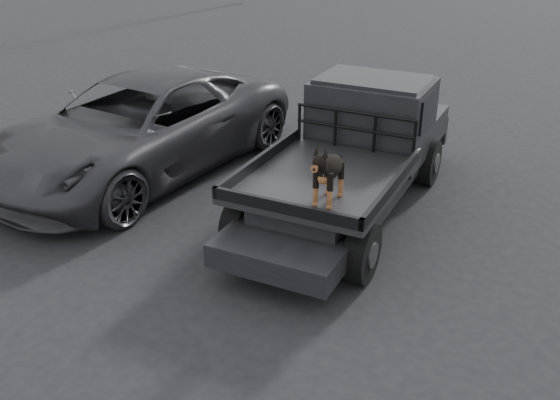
% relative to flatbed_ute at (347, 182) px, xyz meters
% --- Properties ---
extents(ground, '(120.00, 120.00, 0.00)m').
position_rel_flatbed_ute_xyz_m(ground, '(0.46, -1.90, -0.46)').
color(ground, black).
rests_on(ground, ground).
extents(flatbed_ute, '(2.00, 5.40, 0.92)m').
position_rel_flatbed_ute_xyz_m(flatbed_ute, '(0.00, 0.00, 0.00)').
color(flatbed_ute, black).
rests_on(flatbed_ute, ground).
extents(ute_cab, '(1.72, 1.30, 0.88)m').
position_rel_flatbed_ute_xyz_m(ute_cab, '(0.00, 0.95, 0.90)').
color(ute_cab, black).
rests_on(ute_cab, flatbed_ute).
extents(headache_rack, '(1.80, 0.08, 0.55)m').
position_rel_flatbed_ute_xyz_m(headache_rack, '(0.00, 0.20, 0.74)').
color(headache_rack, black).
rests_on(headache_rack, flatbed_ute).
extents(dog, '(0.32, 0.60, 0.74)m').
position_rel_flatbed_ute_xyz_m(dog, '(0.32, -1.58, 0.83)').
color(dog, black).
rests_on(dog, flatbed_ute).
extents(parked_suv, '(3.27, 6.00, 1.60)m').
position_rel_flatbed_ute_xyz_m(parked_suv, '(-3.65, -0.12, 0.34)').
color(parked_suv, '#313035').
rests_on(parked_suv, ground).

